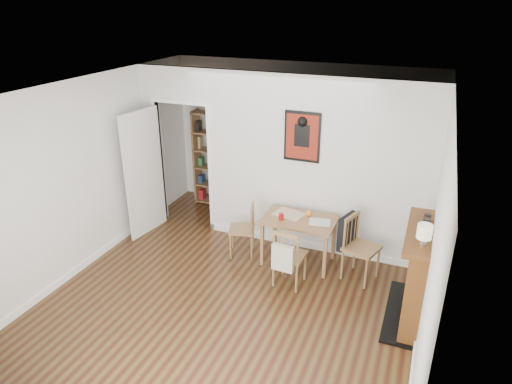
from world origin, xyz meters
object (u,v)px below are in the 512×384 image
at_px(chair_right, 360,247).
at_px(mantel_lamp, 424,233).
at_px(orange_fruit, 309,213).
at_px(ceramic_jar_a, 427,223).
at_px(chair_front, 289,256).
at_px(chair_left, 242,230).
at_px(fireplace, 418,272).
at_px(dining_table, 299,224).
at_px(ceramic_jar_b, 427,218).
at_px(bookshelf, 214,159).
at_px(red_glass, 281,217).
at_px(notebook, 320,222).

relative_size(chair_right, mantel_lamp, 3.74).
height_order(orange_fruit, ceramic_jar_a, ceramic_jar_a).
bearing_deg(chair_front, mantel_lamp, -15.74).
bearing_deg(chair_left, fireplace, -13.08).
bearing_deg(dining_table, ceramic_jar_b, -14.41).
bearing_deg(chair_right, mantel_lamp, -51.23).
height_order(chair_front, ceramic_jar_a, ceramic_jar_a).
bearing_deg(bookshelf, red_glass, -40.14).
xyz_separation_m(orange_fruit, mantel_lamp, (1.53, -1.15, 0.58)).
distance_m(chair_front, red_glass, 0.62).
xyz_separation_m(red_glass, ceramic_jar_a, (1.87, -0.45, 0.48)).
bearing_deg(chair_left, red_glass, -2.67).
bearing_deg(bookshelf, mantel_lamp, -33.44).
xyz_separation_m(chair_front, mantel_lamp, (1.58, -0.45, 0.89)).
relative_size(bookshelf, ceramic_jar_a, 15.94).
xyz_separation_m(bookshelf, ceramic_jar_b, (3.67, -1.82, 0.36)).
distance_m(chair_left, bookshelf, 1.95).
xyz_separation_m(chair_left, chair_right, (1.72, 0.00, 0.07)).
height_order(chair_right, orange_fruit, chair_right).
bearing_deg(chair_left, chair_front, -28.40).
xyz_separation_m(chair_front, ceramic_jar_a, (1.59, 0.00, 0.79)).
bearing_deg(red_glass, dining_table, 27.15).
relative_size(chair_left, mantel_lamp, 3.27).
bearing_deg(fireplace, chair_left, 166.92).
relative_size(dining_table, chair_left, 1.27).
bearing_deg(chair_front, bookshelf, 136.49).
bearing_deg(chair_left, chair_right, 0.09).
relative_size(chair_left, notebook, 2.75).
height_order(notebook, mantel_lamp, mantel_lamp).
height_order(mantel_lamp, ceramic_jar_a, mantel_lamp).
relative_size(dining_table, bookshelf, 0.59).
height_order(ceramic_jar_a, ceramic_jar_b, ceramic_jar_a).
bearing_deg(orange_fruit, chair_right, -15.59).
bearing_deg(red_glass, bookshelf, 139.86).
relative_size(dining_table, chair_right, 1.11).
height_order(chair_right, bookshelf, bookshelf).
relative_size(chair_front, bookshelf, 0.48).
bearing_deg(notebook, chair_left, -175.83).
bearing_deg(chair_front, ceramic_jar_a, 0.11).
bearing_deg(chair_front, fireplace, -3.36).
bearing_deg(fireplace, ceramic_jar_b, 87.34).
bearing_deg(dining_table, fireplace, -22.14).
distance_m(fireplace, orange_fruit, 1.73).
relative_size(fireplace, ceramic_jar_a, 11.52).
bearing_deg(notebook, fireplace, -26.14).
xyz_separation_m(fireplace, ceramic_jar_b, (0.01, 0.24, 0.59)).
relative_size(dining_table, orange_fruit, 12.38).
xyz_separation_m(red_glass, orange_fruit, (0.33, 0.25, -0.00)).
height_order(chair_left, chair_front, chair_front).
bearing_deg(ceramic_jar_b, orange_fruit, 160.26).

